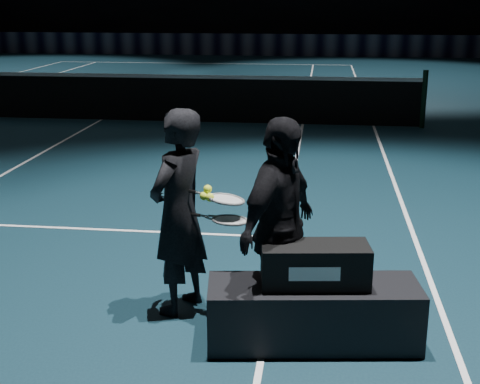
% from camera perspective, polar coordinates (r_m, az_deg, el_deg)
% --- Properties ---
extents(floor, '(36.00, 36.00, 0.00)m').
position_cam_1_polar(floor, '(13.98, -11.82, 6.00)').
color(floor, '#0C232E').
rests_on(floor, ground).
extents(court_lines, '(10.98, 23.78, 0.01)m').
position_cam_1_polar(court_lines, '(13.98, -11.82, 6.01)').
color(court_lines, white).
rests_on(court_lines, floor).
extents(net_post_right, '(0.10, 0.10, 1.10)m').
position_cam_1_polar(net_post_right, '(13.30, 15.41, 7.64)').
color(net_post_right, black).
rests_on(net_post_right, floor).
extents(net_mesh, '(12.80, 0.02, 0.86)m').
position_cam_1_polar(net_mesh, '(13.91, -11.93, 7.82)').
color(net_mesh, black).
rests_on(net_mesh, floor).
extents(net_tape, '(12.80, 0.03, 0.07)m').
position_cam_1_polar(net_tape, '(13.85, -12.04, 9.72)').
color(net_tape, white).
rests_on(net_tape, net_mesh).
extents(sponsor_backdrop, '(22.00, 0.15, 0.90)m').
position_cam_1_polar(sponsor_backdrop, '(28.94, -1.94, 12.48)').
color(sponsor_backdrop, black).
rests_on(sponsor_backdrop, floor).
extents(player_bench, '(1.58, 0.70, 0.46)m').
position_cam_1_polar(player_bench, '(4.97, 6.27, -10.27)').
color(player_bench, black).
rests_on(player_bench, floor).
extents(racket_bag, '(0.80, 0.42, 0.31)m').
position_cam_1_polar(racket_bag, '(4.81, 6.41, -6.20)').
color(racket_bag, black).
rests_on(racket_bag, player_bench).
extents(bag_signature, '(0.35, 0.05, 0.10)m').
position_cam_1_polar(bag_signature, '(4.66, 6.38, -6.98)').
color(bag_signature, white).
rests_on(bag_signature, racket_bag).
extents(player_a, '(0.61, 0.71, 1.65)m').
position_cam_1_polar(player_a, '(5.24, -5.27, -1.76)').
color(player_a, black).
rests_on(player_a, floor).
extents(player_b, '(0.77, 1.04, 1.65)m').
position_cam_1_polar(player_b, '(4.88, 3.34, -3.13)').
color(player_b, black).
rests_on(player_b, floor).
extents(racket_lower, '(0.71, 0.43, 0.03)m').
position_cam_1_polar(racket_lower, '(5.03, -0.87, -2.42)').
color(racket_lower, black).
rests_on(racket_lower, player_a).
extents(racket_upper, '(0.71, 0.39, 0.10)m').
position_cam_1_polar(racket_upper, '(5.04, -1.18, -0.62)').
color(racket_upper, black).
rests_on(racket_upper, player_b).
extents(tennis_balls, '(0.12, 0.10, 0.12)m').
position_cam_1_polar(tennis_balls, '(5.07, -2.82, -0.21)').
color(tennis_balls, '#CBEC32').
rests_on(tennis_balls, racket_upper).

